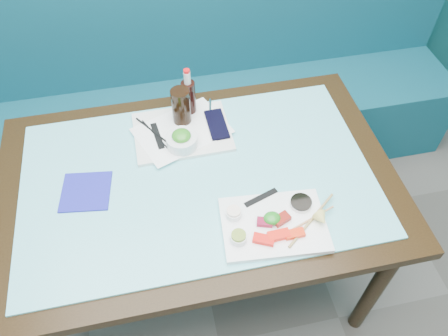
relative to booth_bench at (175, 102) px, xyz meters
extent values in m
cube|color=#0D4656|center=(0.00, -0.07, -0.15)|extent=(3.00, 0.55, 0.45)
cube|color=#0D4656|center=(0.00, 0.15, 0.33)|extent=(3.00, 0.12, 0.95)
cube|color=black|center=(0.00, -0.84, 0.36)|extent=(1.40, 0.90, 0.04)
cylinder|color=black|center=(0.62, -1.21, -0.02)|extent=(0.06, 0.06, 0.71)
cylinder|color=black|center=(-0.62, -0.47, -0.02)|extent=(0.06, 0.06, 0.71)
cylinder|color=black|center=(0.62, -0.47, -0.02)|extent=(0.06, 0.06, 0.71)
cube|color=#6ACBD4|center=(0.00, -0.84, 0.38)|extent=(1.22, 0.76, 0.01)
cube|color=white|center=(0.20, -1.09, 0.39)|extent=(0.35, 0.27, 0.02)
cube|color=#F31109|center=(0.15, -1.15, 0.41)|extent=(0.07, 0.06, 0.02)
cube|color=#FF1A0A|center=(0.20, -1.14, 0.41)|extent=(0.07, 0.04, 0.02)
cube|color=#FA2B0A|center=(0.25, -1.15, 0.41)|extent=(0.06, 0.03, 0.02)
cube|color=maroon|center=(0.17, -1.09, 0.41)|extent=(0.06, 0.04, 0.02)
cube|color=maroon|center=(0.23, -1.09, 0.41)|extent=(0.06, 0.05, 0.02)
ellipsoid|color=#1F7F1D|center=(0.20, -1.08, 0.42)|extent=(0.06, 0.06, 0.03)
cylinder|color=white|center=(0.08, -1.13, 0.41)|extent=(0.07, 0.07, 0.02)
cylinder|color=olive|center=(0.08, -1.13, 0.43)|extent=(0.05, 0.05, 0.01)
cylinder|color=white|center=(0.08, -1.04, 0.41)|extent=(0.06, 0.06, 0.02)
cylinder|color=#FFE4D1|center=(0.08, -1.04, 0.43)|extent=(0.05, 0.05, 0.01)
cylinder|color=white|center=(0.31, -1.04, 0.41)|extent=(0.08, 0.08, 0.01)
cylinder|color=black|center=(0.31, -1.04, 0.42)|extent=(0.09, 0.09, 0.01)
cone|color=#E8DF6E|center=(0.35, -1.12, 0.42)|extent=(0.05, 0.05, 0.05)
cube|color=black|center=(0.19, -0.99, 0.40)|extent=(0.12, 0.06, 0.00)
cylinder|color=tan|center=(0.31, -1.11, 0.40)|extent=(0.20, 0.08, 0.01)
cylinder|color=#A2854C|center=(0.32, -1.11, 0.40)|extent=(0.21, 0.17, 0.01)
cube|color=white|center=(-0.02, -0.62, 0.39)|extent=(0.36, 0.27, 0.01)
cube|color=white|center=(-0.02, -0.62, 0.40)|extent=(0.39, 0.34, 0.00)
cylinder|color=white|center=(-0.03, -0.69, 0.42)|extent=(0.13, 0.13, 0.05)
ellipsoid|color=#2E821E|center=(-0.03, -0.69, 0.45)|extent=(0.07, 0.07, 0.03)
cylinder|color=black|center=(-0.01, -0.56, 0.47)|extent=(0.07, 0.07, 0.15)
cube|color=black|center=(0.11, -0.62, 0.40)|extent=(0.07, 0.16, 0.01)
cylinder|color=silver|center=(0.11, -0.51, 0.40)|extent=(0.03, 0.08, 0.01)
cylinder|color=black|center=(-0.12, -0.63, 0.40)|extent=(0.09, 0.19, 0.01)
cylinder|color=black|center=(-0.11, -0.63, 0.40)|extent=(0.15, 0.22, 0.01)
cube|color=black|center=(-0.12, -0.63, 0.40)|extent=(0.04, 0.14, 0.00)
cylinder|color=black|center=(0.03, -0.51, 0.46)|extent=(0.06, 0.06, 0.15)
cylinder|color=silver|center=(0.03, -0.51, 0.56)|extent=(0.03, 0.03, 0.05)
cylinder|color=red|center=(0.03, -0.51, 0.59)|extent=(0.02, 0.02, 0.01)
cube|color=#1B1D99|center=(-0.38, -0.83, 0.39)|extent=(0.19, 0.19, 0.01)
camera|label=1|loc=(-0.11, -1.79, 1.58)|focal=35.00mm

